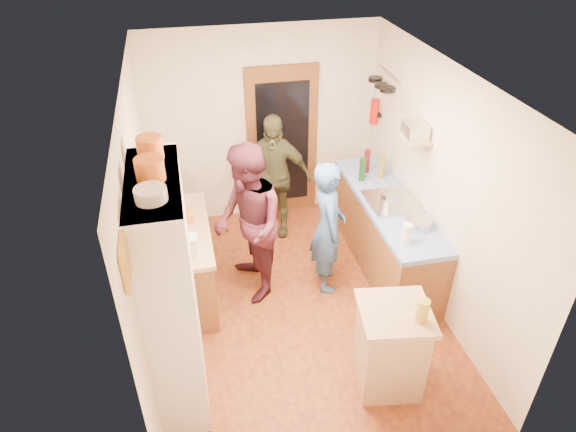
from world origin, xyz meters
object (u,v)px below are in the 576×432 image
object	(u,v)px
hutch_body	(171,294)
island_base	(390,349)
person_back	(273,176)
person_left	(250,222)
right_counter_base	(385,234)
person_hob	(331,228)

from	to	relation	value
hutch_body	island_base	size ratio (longest dim) A/B	2.56
person_back	person_left	bearing A→B (deg)	-97.05
hutch_body	right_counter_base	world-z (taller)	hutch_body
island_base	person_back	bearing A→B (deg)	101.39
person_hob	person_back	xyz separation A→B (m)	(-0.40, 1.22, 0.04)
person_hob	person_left	xyz separation A→B (m)	(-0.87, 0.14, 0.12)
hutch_body	right_counter_base	bearing A→B (deg)	27.47
right_counter_base	person_back	distance (m)	1.58
hutch_body	island_base	bearing A→B (deg)	-12.76
person_hob	person_left	world-z (taller)	person_left
island_base	person_hob	bearing A→B (deg)	95.38
hutch_body	person_back	size ratio (longest dim) A/B	1.31
right_counter_base	person_hob	size ratio (longest dim) A/B	1.38
hutch_body	island_base	xyz separation A→B (m)	(1.87, -0.42, -0.67)
right_counter_base	person_back	world-z (taller)	person_back
hutch_body	person_left	size ratio (longest dim) A/B	1.20
right_counter_base	island_base	bearing A→B (deg)	-110.12
person_back	hutch_body	bearing A→B (deg)	-103.78
island_base	person_hob	world-z (taller)	person_hob
right_counter_base	person_left	size ratio (longest dim) A/B	1.20
person_left	person_back	bearing A→B (deg)	150.21
hutch_body	person_left	bearing A→B (deg)	54.31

